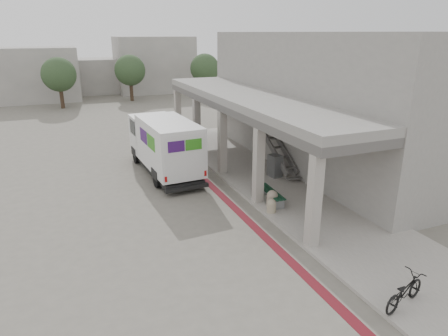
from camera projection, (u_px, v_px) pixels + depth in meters
name	position (u px, v px, depth m)	size (l,w,h in m)	color
ground	(216.00, 216.00, 15.96)	(120.00, 120.00, 0.00)	#635E55
bike_lane_stripe	(221.00, 195.00, 18.07)	(0.35, 40.00, 0.01)	#581119
sidewalk	(302.00, 200.00, 17.38)	(4.40, 28.00, 0.12)	gray
transit_building	(304.00, 103.00, 21.26)	(7.60, 17.00, 7.00)	gray
distant_backdrop	(78.00, 72.00, 45.46)	(28.00, 10.00, 6.50)	gray
tree_left	(59.00, 75.00, 37.63)	(3.20, 3.20, 4.80)	#38281C
tree_mid	(130.00, 70.00, 41.91)	(3.20, 3.20, 4.80)	#38281C
tree_right	(205.00, 69.00, 43.92)	(3.20, 3.20, 4.80)	#38281C
fedex_truck	(164.00, 144.00, 20.40)	(2.48, 6.93, 2.91)	black
bench	(271.00, 194.00, 16.98)	(0.54, 2.01, 0.47)	gray
bollard_near	(272.00, 198.00, 16.52)	(0.46, 0.46, 0.69)	gray
bollard_far	(271.00, 206.00, 15.97)	(0.37, 0.37, 0.56)	gray
utility_cabinet	(275.00, 166.00, 19.88)	(0.50, 0.66, 1.11)	slate
bicycle_black	(404.00, 291.00, 10.43)	(0.59, 1.69, 0.89)	black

